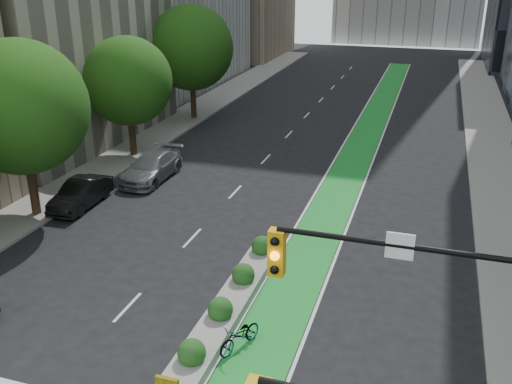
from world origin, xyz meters
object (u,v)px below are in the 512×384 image
Objects in this scene: bicycle at (240,336)px; parked_car_left_mid at (81,194)px; parked_car_left_far at (152,167)px; median_planter at (231,301)px.

bicycle is 14.65m from parked_car_left_mid.
bicycle is 0.43× the size of parked_car_left_mid.
median_planter is at bearing -51.64° from parked_car_left_far.
bicycle is 0.35× the size of parked_car_left_far.
parked_car_left_far is (-10.11, 13.46, 0.27)m from bicycle.
parked_car_left_far is at bearing 150.35° from bicycle.
bicycle is at bearing -53.11° from parked_car_left_far.
median_planter is 1.96× the size of parked_car_left_far.
parked_car_left_mid reaches higher than bicycle.
parked_car_left_mid is at bearing -109.34° from parked_car_left_far.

